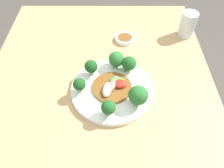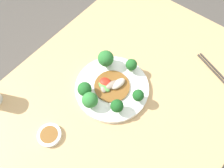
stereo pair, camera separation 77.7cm
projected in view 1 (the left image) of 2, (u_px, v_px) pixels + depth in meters
The scene contains 11 objects.
table at pixel (103, 142), 1.00m from camera, with size 1.06×0.79×0.74m.
plate at pixel (112, 90), 0.71m from camera, with size 0.27×0.27×0.02m.
broccoli_north at pixel (79, 85), 0.67m from camera, with size 0.04×0.04×0.06m.
broccoli_west at pixel (108, 108), 0.62m from camera, with size 0.04×0.04×0.06m.
broccoli_northeast at pixel (91, 67), 0.72m from camera, with size 0.04×0.04×0.06m.
broccoli_southwest at pixel (138, 95), 0.64m from camera, with size 0.06×0.06×0.07m.
broccoli_southeast at pixel (129, 64), 0.73m from camera, with size 0.05×0.05×0.06m.
broccoli_east at pixel (116, 59), 0.75m from camera, with size 0.05×0.05×0.06m.
stirfry_center at pixel (113, 86), 0.70m from camera, with size 0.13×0.13×0.02m.
drinking_glass at pixel (188, 24), 0.87m from camera, with size 0.06×0.06×0.10m.
sauce_dish at pixel (125, 39), 0.88m from camera, with size 0.08×0.08×0.02m.
Camera 1 is at (-0.43, -0.04, 1.31)m, focal length 35.00 mm.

